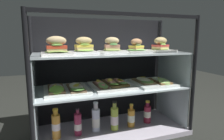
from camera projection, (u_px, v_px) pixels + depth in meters
name	position (u px, v px, depth m)	size (l,w,h in m)	color
ground_plane	(112.00, 134.00, 1.61)	(6.00, 6.00, 0.02)	black
case_base_deck	(112.00, 130.00, 1.61)	(1.21, 0.51, 0.04)	#BBB3C2
case_frame	(106.00, 69.00, 1.68)	(1.21, 0.51, 0.95)	black
riser_lower_tier	(112.00, 108.00, 1.58)	(1.16, 0.45, 0.34)	silver
shelf_lower_glass	(112.00, 87.00, 1.55)	(1.17, 0.47, 0.01)	silver
riser_upper_tier	(112.00, 71.00, 1.53)	(1.16, 0.45, 0.26)	silver
shelf_upper_glass	(112.00, 53.00, 1.50)	(1.17, 0.47, 0.01)	silver
plated_roll_sandwich_far_right	(57.00, 48.00, 1.30)	(0.20, 0.20, 0.13)	white
plated_roll_sandwich_right_of_center	(84.00, 47.00, 1.43)	(0.19, 0.19, 0.12)	white
plated_roll_sandwich_left_of_center	(112.00, 47.00, 1.50)	(0.18, 0.18, 0.12)	white
plated_roll_sandwich_mid_left	(136.00, 47.00, 1.55)	(0.19, 0.19, 0.11)	white
plated_roll_sandwich_mid_right	(160.00, 46.00, 1.60)	(0.20, 0.20, 0.12)	white
open_sandwich_tray_mid_left	(66.00, 89.00, 1.42)	(0.32, 0.35, 0.06)	white
open_sandwich_tray_right_of_center	(111.00, 84.00, 1.56)	(0.32, 0.35, 0.06)	white
open_sandwich_tray_left_of_center	(152.00, 82.00, 1.64)	(0.32, 0.35, 0.06)	white
juice_bottle_tucked_behind	(56.00, 126.00, 1.43)	(0.06, 0.06, 0.23)	gold
juice_bottle_back_right	(78.00, 124.00, 1.49)	(0.06, 0.06, 0.21)	#99284A
juice_bottle_front_left_end	(96.00, 120.00, 1.54)	(0.07, 0.07, 0.24)	silver
juice_bottle_near_post	(114.00, 118.00, 1.56)	(0.06, 0.06, 0.24)	#B0C743
juice_bottle_back_left	(131.00, 118.00, 1.63)	(0.06, 0.06, 0.20)	gold
juice_bottle_front_fourth	(147.00, 113.00, 1.71)	(0.06, 0.06, 0.20)	maroon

